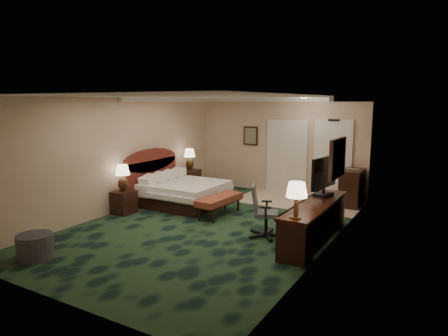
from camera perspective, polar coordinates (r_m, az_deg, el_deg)
The scene contains 25 objects.
floor at distance 8.56m, azimuth -1.96°, elevation -8.24°, with size 5.00×7.50×0.00m, color black.
ceiling at distance 8.15m, azimuth -2.07°, elevation 10.15°, with size 5.00×7.50×0.00m, color silver.
wall_back at distance 11.57m, azimuth 7.91°, elevation 3.17°, with size 5.00×0.00×2.70m, color tan.
wall_front at distance 5.50m, azimuth -23.28°, elevation -4.47°, with size 5.00×0.00×2.70m, color tan.
wall_left at distance 9.80m, azimuth -14.51°, elevation 1.82°, with size 0.00×7.50×2.70m, color tan.
wall_right at distance 7.25m, azimuth 14.97°, elevation -0.79°, with size 0.00×7.50×2.70m, color tan.
crown_molding at distance 8.15m, azimuth -2.07°, elevation 9.80°, with size 5.00×7.50×0.10m, color silver, non-canonical shape.
tile_patch at distance 10.71m, azimuth 10.49°, elevation -4.72°, with size 3.20×1.70×0.01m, color beige.
headboard at distance 10.58m, azimuth -10.35°, elevation -1.04°, with size 0.12×2.00×1.40m, color #4F1A0E, non-canonical shape.
entry_door at distance 11.09m, azimuth 15.24°, elevation 1.09°, with size 1.02×0.06×2.18m, color silver.
closet_doors at distance 11.48m, azimuth 8.95°, elevation 1.58°, with size 1.20×0.06×2.10m, color beige.
wall_art at distance 11.88m, azimuth 3.83°, elevation 4.61°, with size 0.45×0.06×0.55m, color slate.
wall_mirror at distance 7.81m, azimuth 15.91°, elevation 1.36°, with size 0.05×0.95×0.75m, color white.
bed at distance 10.19m, azimuth -5.60°, elevation -3.67°, with size 1.85×1.72×0.59m, color white.
nightstand_near at distance 9.69m, azimuth -14.09°, elevation -4.75°, with size 0.43×0.49×0.54m, color black.
nightstand_far at distance 11.54m, azimuth -5.18°, elevation -1.90°, with size 0.53×0.61×0.67m, color black.
lamp_near at distance 9.53m, azimuth -14.25°, elevation -1.42°, with size 0.33×0.33×0.63m, color black, non-canonical shape.
lamp_far at distance 11.45m, azimuth -4.93°, elevation 1.24°, with size 0.32×0.32×0.60m, color black, non-canonical shape.
bed_bench at distance 9.22m, azimuth -0.64°, elevation -5.44°, with size 0.47×1.35×0.46m, color brown.
ottoman at distance 7.50m, azimuth -25.38°, elevation -10.10°, with size 0.58×0.58×0.42m, color #313135.
desk at distance 7.70m, azimuth 12.79°, elevation -7.61°, with size 0.56×2.58×0.75m, color black.
tv at distance 8.16m, azimuth 14.11°, elevation -1.15°, with size 0.09×1.01×0.79m, color black.
desk_lamp at distance 6.50m, azimuth 10.31°, elevation -4.54°, with size 0.34×0.34×0.60m, color black, non-canonical shape.
desk_chair at distance 7.78m, azimuth 6.05°, elevation -6.18°, with size 0.59×0.56×1.02m, color #41434A, non-canonical shape.
minibar at distance 10.55m, azimuth 17.82°, elevation -2.71°, with size 0.49×0.87×0.92m, color black.
Camera 1 is at (4.33, -6.91, 2.60)m, focal length 32.00 mm.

